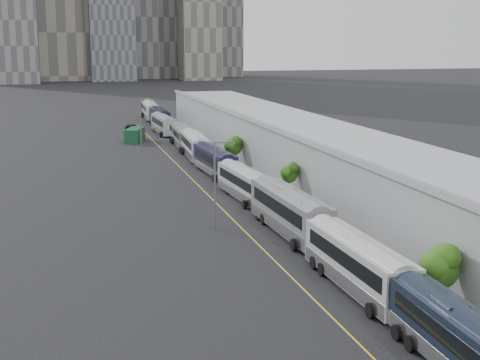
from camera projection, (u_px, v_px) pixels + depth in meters
name	position (u px, v px, depth m)	size (l,w,h in m)	color
sidewalk	(331.00, 211.00, 68.39)	(10.00, 170.00, 0.12)	gray
lane_line	(232.00, 219.00, 65.69)	(0.12, 160.00, 0.02)	gold
depot	(368.00, 176.00, 68.72)	(12.45, 160.40, 7.20)	gray
bus_1	(463.00, 348.00, 34.53)	(2.89, 12.37, 3.60)	black
bus_2	(358.00, 268.00, 46.51)	(2.92, 13.14, 3.83)	#B2B1B3
bus_3	(290.00, 215.00, 60.35)	(3.24, 14.07, 4.09)	slate
bus_4	(244.00, 186.00, 73.88)	(3.20, 12.19, 3.52)	#AEB3B9
bus_5	(215.00, 163.00, 87.48)	(3.22, 12.41, 3.59)	black
bus_6	(194.00, 147.00, 100.43)	(3.22, 12.90, 3.74)	silver
bus_7	(182.00, 138.00, 111.51)	(3.11, 12.19, 3.53)	gray
bus_8	(163.00, 126.00, 127.15)	(2.99, 12.50, 3.63)	#95979E
bus_9	(160.00, 119.00, 137.96)	(2.88, 12.90, 3.77)	black
bus_10	(150.00, 112.00, 151.98)	(3.40, 13.43, 3.89)	silver
tree_1	(439.00, 263.00, 42.66)	(2.62, 2.62, 4.51)	black
tree_2	(289.00, 173.00, 71.10)	(1.72, 1.72, 4.32)	black
tree_3	(233.00, 145.00, 92.32)	(2.34, 2.34, 4.32)	black
street_lamp_near	(217.00, 178.00, 61.32)	(2.04, 0.22, 8.21)	#59595E
street_lamp_far	(142.00, 120.00, 106.31)	(2.04, 0.22, 8.47)	#59595E
shipping_container	(135.00, 135.00, 117.24)	(2.36, 6.06, 2.33)	#113921
suv	(132.00, 129.00, 129.22)	(2.45, 5.32, 1.48)	black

